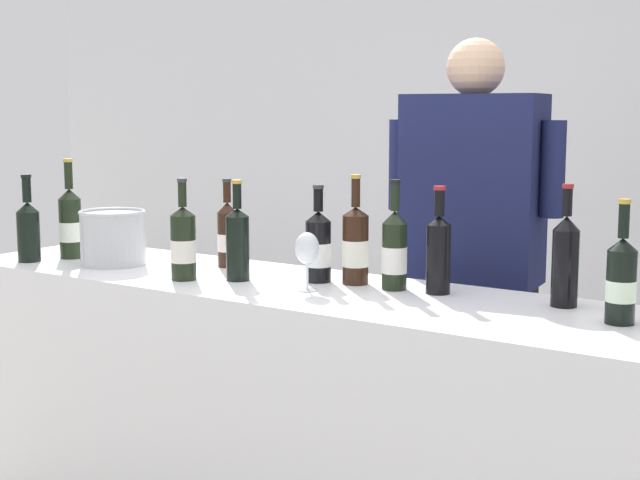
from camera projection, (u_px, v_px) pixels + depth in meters
The scene contains 16 objects.
wall_back at pixel (572, 124), 4.94m from camera, with size 8.00×0.10×2.80m, color white.
counter at pixel (287, 424), 2.95m from camera, with size 2.52×0.61×0.93m, color white.
wine_bottle_0 at pixel (355, 246), 2.87m from camera, with size 0.08×0.08×0.35m.
wine_bottle_1 at pixel (438, 251), 2.72m from camera, with size 0.07×0.07×0.32m.
wine_bottle_2 at pixel (318, 247), 2.91m from camera, with size 0.08×0.08×0.31m.
wine_bottle_3 at pixel (238, 242), 2.93m from camera, with size 0.08×0.08×0.32m.
wine_bottle_4 at pixel (70, 223), 3.38m from camera, with size 0.08×0.08×0.37m.
wine_bottle_5 at pixel (621, 280), 2.33m from camera, with size 0.08×0.08×0.32m.
wine_bottle_6 at pixel (394, 251), 2.78m from camera, with size 0.08×0.08×0.34m.
wine_bottle_7 at pixel (28, 229), 3.30m from camera, with size 0.08×0.08×0.32m.
wine_bottle_8 at pixel (183, 243), 2.94m from camera, with size 0.08×0.08×0.33m.
wine_bottle_9 at pixel (228, 234), 3.19m from camera, with size 0.07×0.07×0.31m.
wine_bottle_10 at pixel (565, 259), 2.53m from camera, with size 0.07×0.07×0.34m.
wine_glass at pixel (307, 250), 2.76m from camera, with size 0.07×0.07×0.18m.
ice_bucket at pixel (113, 237), 3.24m from camera, with size 0.24×0.24×0.19m.
person_server at pixel (470, 296), 3.17m from camera, with size 0.62×0.29×1.71m.
Camera 1 is at (1.69, -2.28, 1.46)m, focal length 51.32 mm.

